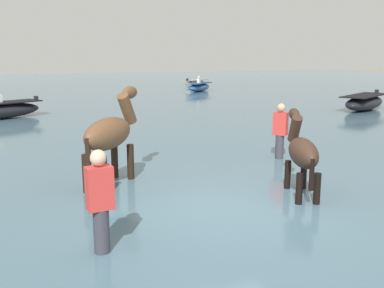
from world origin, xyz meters
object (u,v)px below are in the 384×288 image
object	(u,v)px
boat_near_starboard	(199,87)
boat_near_port	(0,110)
horse_trailing_dark_bay	(302,154)
boat_mid_channel	(196,83)
horse_lead_bay	(111,135)
person_onlooker_right	(280,135)
boat_far_inshore	(364,102)
person_wading_close	(101,210)

from	to	relation	value
boat_near_starboard	boat_near_port	xyz separation A→B (m)	(-11.85, -9.62, 0.04)
horse_trailing_dark_bay	boat_mid_channel	size ratio (longest dim) A/B	0.66
horse_trailing_dark_bay	boat_near_port	xyz separation A→B (m)	(-5.73, 11.93, -0.41)
horse_lead_bay	boat_near_starboard	xyz separation A→B (m)	(9.16, 19.79, -0.66)
boat_near_starboard	boat_mid_channel	size ratio (longest dim) A/B	1.00
horse_lead_bay	boat_near_port	xyz separation A→B (m)	(-2.68, 10.17, -0.62)
person_onlooker_right	boat_near_starboard	bearing A→B (deg)	75.17
horse_lead_bay	boat_far_inshore	distance (m)	14.72
boat_far_inshore	person_onlooker_right	bearing A→B (deg)	-140.89
horse_trailing_dark_bay	person_wading_close	xyz separation A→B (m)	(-3.64, -1.14, -0.18)
boat_mid_channel	person_onlooker_right	world-z (taller)	person_onlooker_right
person_onlooker_right	horse_trailing_dark_bay	bearing A→B (deg)	-113.14
horse_trailing_dark_bay	person_onlooker_right	size ratio (longest dim) A/B	1.08
boat_near_port	person_onlooker_right	size ratio (longest dim) A/B	2.03
boat_mid_channel	person_wading_close	world-z (taller)	person_wading_close
boat_near_port	person_onlooker_right	xyz separation A→B (m)	(6.81, -9.41, 0.23)
horse_trailing_dark_bay	boat_mid_channel	xyz separation A→B (m)	(7.24, 25.33, -0.45)
boat_far_inshore	person_wading_close	bearing A→B (deg)	-141.35
horse_lead_bay	boat_near_port	world-z (taller)	horse_lead_bay
boat_far_inshore	boat_near_port	size ratio (longest dim) A/B	1.06
horse_lead_bay	boat_near_port	bearing A→B (deg)	104.78
horse_trailing_dark_bay	boat_near_starboard	bearing A→B (deg)	74.15
boat_near_starboard	person_onlooker_right	size ratio (longest dim) A/B	1.65
horse_trailing_dark_bay	boat_far_inshore	bearing A→B (deg)	44.59
boat_far_inshore	person_onlooker_right	world-z (taller)	person_onlooker_right
boat_mid_channel	person_wading_close	size ratio (longest dim) A/B	1.64
horse_trailing_dark_bay	person_wading_close	bearing A→B (deg)	-162.62
horse_lead_bay	boat_near_starboard	bearing A→B (deg)	65.16
boat_far_inshore	boat_near_starboard	size ratio (longest dim) A/B	1.31
boat_mid_channel	person_wading_close	bearing A→B (deg)	-112.34
boat_far_inshore	boat_near_starboard	world-z (taller)	boat_near_starboard
person_wading_close	person_onlooker_right	size ratio (longest dim) A/B	1.00
person_wading_close	horse_trailing_dark_bay	bearing A→B (deg)	17.38
boat_far_inshore	boat_near_port	xyz separation A→B (m)	(-15.25, 2.54, -0.01)
horse_lead_bay	boat_far_inshore	xyz separation A→B (m)	(12.57, 7.63, -0.61)
horse_lead_bay	boat_far_inshore	bearing A→B (deg)	31.27
boat_near_starboard	boat_near_port	world-z (taller)	boat_near_port
boat_mid_channel	boat_near_starboard	bearing A→B (deg)	-106.50
horse_trailing_dark_bay	boat_near_port	size ratio (longest dim) A/B	0.53
boat_near_port	boat_mid_channel	bearing A→B (deg)	45.93
boat_near_starboard	person_wading_close	world-z (taller)	person_wading_close
horse_lead_bay	person_wading_close	world-z (taller)	horse_lead_bay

